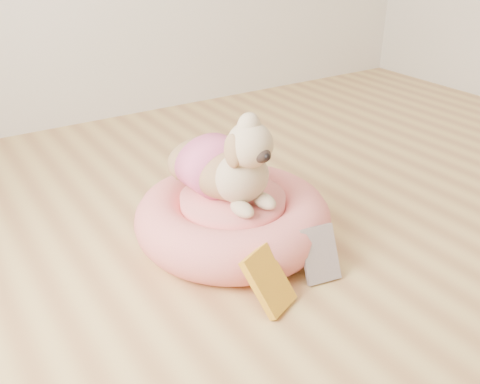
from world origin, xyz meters
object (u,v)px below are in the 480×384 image
pet_bed (233,218)px  book_white (320,254)px  dog (225,150)px  book_yellow (268,281)px

pet_bed → book_white: pet_bed is taller
pet_bed → dog: (-0.02, 0.01, 0.28)m
dog → book_yellow: dog is taller
book_yellow → book_white: bearing=-16.1°
book_yellow → book_white: 0.24m
dog → book_white: bearing=-74.2°
pet_bed → book_yellow: 0.41m
pet_bed → book_yellow: bearing=-106.2°
book_yellow → book_white: book_yellow is taller
dog → book_yellow: (-0.09, -0.41, -0.28)m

